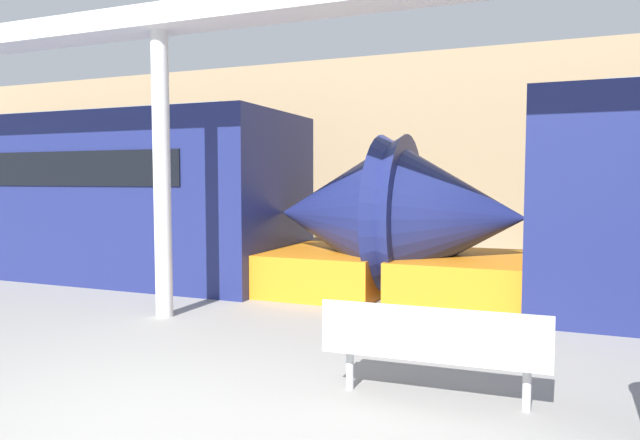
# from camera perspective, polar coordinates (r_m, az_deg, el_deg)

# --- Properties ---
(ground_plane) EXTENTS (60.00, 60.00, 0.00)m
(ground_plane) POSITION_cam_1_polar(r_m,az_deg,el_deg) (4.84, -17.06, -19.25)
(ground_plane) COLOR gray
(station_wall) EXTENTS (56.00, 0.20, 5.00)m
(station_wall) POSITION_cam_1_polar(r_m,az_deg,el_deg) (14.35, 10.46, 6.40)
(station_wall) COLOR #9E8460
(station_wall) RESTS_ON ground_plane
(train_right) EXTENTS (16.98, 2.93, 3.20)m
(train_right) POSITION_cam_1_polar(r_m,az_deg,el_deg) (14.03, -27.80, 2.06)
(train_right) COLOR navy
(train_right) RESTS_ON ground_plane
(bench_near) EXTENTS (1.91, 0.52, 0.85)m
(bench_near) POSITION_cam_1_polar(r_m,az_deg,el_deg) (5.03, 11.22, -12.21)
(bench_near) COLOR silver
(bench_near) RESTS_ON ground_plane
(support_column_near) EXTENTS (0.24, 0.24, 3.90)m
(support_column_near) POSITION_cam_1_polar(r_m,az_deg,el_deg) (8.12, -15.53, 4.26)
(support_column_near) COLOR silver
(support_column_near) RESTS_ON ground_plane
(canopy_beam) EXTENTS (28.00, 0.60, 0.28)m
(canopy_beam) POSITION_cam_1_polar(r_m,az_deg,el_deg) (8.39, -15.82, 18.68)
(canopy_beam) COLOR silver
(canopy_beam) RESTS_ON support_column_near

